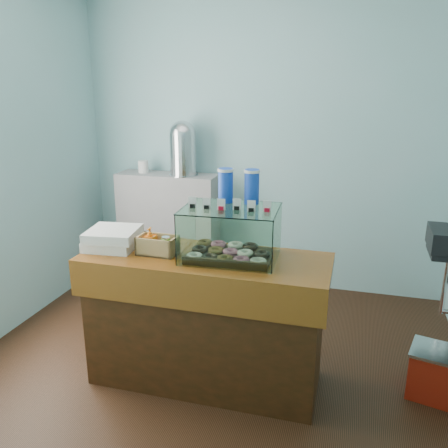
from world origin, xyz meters
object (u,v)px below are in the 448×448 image
(display_case, at_px, (232,230))
(coffee_urn, at_px, (183,147))
(counter, at_px, (205,319))
(red_cooler, at_px, (439,374))

(display_case, distance_m, coffee_urn, 1.76)
(counter, xyz_separation_m, coffee_urn, (-0.72, 1.55, 0.92))
(counter, relative_size, coffee_urn, 3.07)
(display_case, distance_m, red_cooler, 1.63)
(counter, bearing_deg, coffee_urn, 114.80)
(counter, bearing_deg, red_cooler, 8.33)
(coffee_urn, relative_size, red_cooler, 1.21)
(coffee_urn, distance_m, red_cooler, 2.86)
(counter, bearing_deg, display_case, 20.84)
(red_cooler, bearing_deg, display_case, -159.31)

